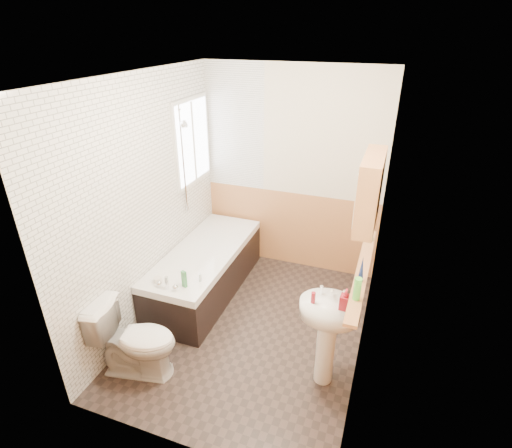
% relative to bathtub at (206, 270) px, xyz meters
% --- Properties ---
extents(floor, '(2.80, 2.80, 0.00)m').
position_rel_bathtub_xyz_m(floor, '(0.73, -0.44, -0.29)').
color(floor, '#2B221E').
rests_on(floor, ground).
extents(ceiling, '(2.80, 2.80, 0.00)m').
position_rel_bathtub_xyz_m(ceiling, '(0.73, -0.44, 2.21)').
color(ceiling, white).
rests_on(ceiling, ground).
extents(wall_back, '(2.20, 0.02, 2.50)m').
position_rel_bathtub_xyz_m(wall_back, '(0.73, 0.97, 0.96)').
color(wall_back, beige).
rests_on(wall_back, ground).
extents(wall_front, '(2.20, 0.02, 2.50)m').
position_rel_bathtub_xyz_m(wall_front, '(0.73, -1.85, 0.96)').
color(wall_front, beige).
rests_on(wall_front, ground).
extents(wall_left, '(0.02, 2.80, 2.50)m').
position_rel_bathtub_xyz_m(wall_left, '(-0.38, -0.44, 0.96)').
color(wall_left, beige).
rests_on(wall_left, ground).
extents(wall_right, '(0.02, 2.80, 2.50)m').
position_rel_bathtub_xyz_m(wall_right, '(1.84, -0.44, 0.96)').
color(wall_right, beige).
rests_on(wall_right, ground).
extents(wainscot_right, '(0.01, 2.80, 1.00)m').
position_rel_bathtub_xyz_m(wainscot_right, '(1.82, -0.44, 0.21)').
color(wainscot_right, tan).
rests_on(wainscot_right, wall_right).
extents(wainscot_front, '(2.20, 0.01, 1.00)m').
position_rel_bathtub_xyz_m(wainscot_front, '(0.73, -1.83, 0.21)').
color(wainscot_front, tan).
rests_on(wainscot_front, wall_front).
extents(wainscot_back, '(2.20, 0.01, 1.00)m').
position_rel_bathtub_xyz_m(wainscot_back, '(0.73, 0.95, 0.21)').
color(wainscot_back, tan).
rests_on(wainscot_back, wall_back).
extents(tile_cladding_left, '(0.01, 2.80, 2.50)m').
position_rel_bathtub_xyz_m(tile_cladding_left, '(-0.36, -0.44, 0.96)').
color(tile_cladding_left, white).
rests_on(tile_cladding_left, wall_left).
extents(tile_return_back, '(0.75, 0.01, 1.50)m').
position_rel_bathtub_xyz_m(tile_return_back, '(0.00, 0.95, 1.46)').
color(tile_return_back, white).
rests_on(tile_return_back, wall_back).
extents(window, '(0.03, 0.79, 0.99)m').
position_rel_bathtub_xyz_m(window, '(-0.33, 0.51, 1.36)').
color(window, white).
rests_on(window, wall_left).
extents(bathtub, '(0.70, 1.80, 0.70)m').
position_rel_bathtub_xyz_m(bathtub, '(0.00, 0.00, 0.00)').
color(bathtub, black).
rests_on(bathtub, floor).
extents(shower_riser, '(0.11, 0.08, 1.23)m').
position_rel_bathtub_xyz_m(shower_riser, '(-0.31, 0.23, 1.31)').
color(shower_riser, silver).
rests_on(shower_riser, wall_left).
extents(toilet, '(0.80, 0.55, 0.72)m').
position_rel_bathtub_xyz_m(toilet, '(-0.03, -1.32, 0.07)').
color(toilet, white).
rests_on(toilet, floor).
extents(sink, '(0.49, 0.40, 0.96)m').
position_rel_bathtub_xyz_m(sink, '(1.57, -0.85, 0.31)').
color(sink, white).
rests_on(sink, floor).
extents(pine_shelf, '(0.10, 1.48, 0.03)m').
position_rel_bathtub_xyz_m(pine_shelf, '(1.77, -0.54, 0.72)').
color(pine_shelf, tan).
rests_on(pine_shelf, wall_right).
extents(medicine_cabinet, '(0.16, 0.62, 0.56)m').
position_rel_bathtub_xyz_m(medicine_cabinet, '(1.74, -0.55, 1.44)').
color(medicine_cabinet, tan).
rests_on(medicine_cabinet, wall_right).
extents(foam_can, '(0.07, 0.07, 0.18)m').
position_rel_bathtub_xyz_m(foam_can, '(1.77, -0.97, 0.82)').
color(foam_can, '#59C647').
rests_on(foam_can, pine_shelf).
extents(green_bottle, '(0.06, 0.06, 0.23)m').
position_rel_bathtub_xyz_m(green_bottle, '(1.77, -0.72, 0.85)').
color(green_bottle, navy).
rests_on(green_bottle, pine_shelf).
extents(black_jar, '(0.07, 0.07, 0.04)m').
position_rel_bathtub_xyz_m(black_jar, '(1.77, -0.01, 0.75)').
color(black_jar, '#388447').
rests_on(black_jar, pine_shelf).
extents(soap_bottle, '(0.09, 0.19, 0.08)m').
position_rel_bathtub_xyz_m(soap_bottle, '(1.69, -0.88, 0.60)').
color(soap_bottle, maroon).
rests_on(soap_bottle, sink).
extents(clear_bottle, '(0.04, 0.04, 0.10)m').
position_rel_bathtub_xyz_m(clear_bottle, '(1.44, -0.90, 0.60)').
color(clear_bottle, maroon).
rests_on(clear_bottle, sink).
extents(blue_gel, '(0.06, 0.05, 0.18)m').
position_rel_bathtub_xyz_m(blue_gel, '(0.14, -0.71, 0.36)').
color(blue_gel, '#388447').
rests_on(blue_gel, bathtub).
extents(cream_jar, '(0.10, 0.10, 0.05)m').
position_rel_bathtub_xyz_m(cream_jar, '(-0.15, -0.73, 0.29)').
color(cream_jar, silver).
rests_on(cream_jar, bathtub).
extents(orange_bottle, '(0.03, 0.03, 0.09)m').
position_rel_bathtub_xyz_m(orange_bottle, '(0.24, -0.57, 0.31)').
color(orange_bottle, silver).
rests_on(orange_bottle, bathtub).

